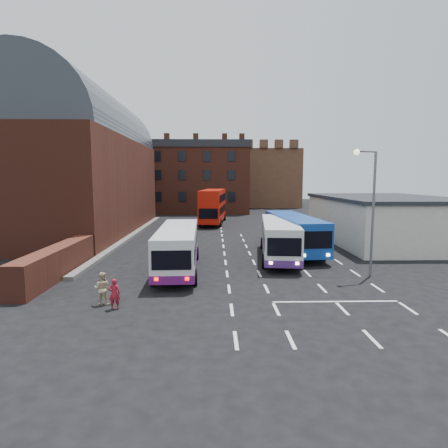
{
  "coord_description": "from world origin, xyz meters",
  "views": [
    {
      "loc": [
        -0.75,
        -20.16,
        5.82
      ],
      "look_at": [
        0.0,
        10.0,
        2.2
      ],
      "focal_mm": 30.0,
      "sensor_mm": 36.0,
      "label": 1
    }
  ],
  "objects_px": {
    "bus_white_outbound": "(178,245)",
    "street_lamp": "(370,201)",
    "bus_red_double": "(213,206)",
    "pedestrian_red": "(114,294)",
    "bus_blue": "(294,231)",
    "bus_white_inbound": "(279,236)",
    "pedestrian_beige": "(102,288)"
  },
  "relations": [
    {
      "from": "bus_white_outbound",
      "to": "street_lamp",
      "type": "bearing_deg",
      "value": -11.63
    },
    {
      "from": "bus_red_double",
      "to": "pedestrian_red",
      "type": "distance_m",
      "value": 32.88
    },
    {
      "from": "bus_blue",
      "to": "bus_white_inbound",
      "type": "bearing_deg",
      "value": 52.12
    },
    {
      "from": "bus_blue",
      "to": "bus_red_double",
      "type": "height_order",
      "value": "bus_red_double"
    },
    {
      "from": "street_lamp",
      "to": "pedestrian_red",
      "type": "relative_size",
      "value": 5.35
    },
    {
      "from": "bus_red_double",
      "to": "pedestrian_red",
      "type": "relative_size",
      "value": 8.07
    },
    {
      "from": "bus_blue",
      "to": "pedestrian_red",
      "type": "height_order",
      "value": "bus_blue"
    },
    {
      "from": "bus_white_inbound",
      "to": "pedestrian_red",
      "type": "xyz_separation_m",
      "value": [
        -9.26,
        -10.73,
        -0.95
      ]
    },
    {
      "from": "bus_white_inbound",
      "to": "pedestrian_red",
      "type": "distance_m",
      "value": 14.2
    },
    {
      "from": "bus_blue",
      "to": "pedestrian_red",
      "type": "distance_m",
      "value": 17.05
    },
    {
      "from": "bus_white_outbound",
      "to": "street_lamp",
      "type": "xyz_separation_m",
      "value": [
        11.46,
        -1.98,
        2.91
      ]
    },
    {
      "from": "bus_white_outbound",
      "to": "pedestrian_red",
      "type": "distance_m",
      "value": 7.63
    },
    {
      "from": "bus_white_outbound",
      "to": "street_lamp",
      "type": "height_order",
      "value": "street_lamp"
    },
    {
      "from": "bus_white_inbound",
      "to": "bus_red_double",
      "type": "xyz_separation_m",
      "value": [
        -4.96,
        21.83,
        0.72
      ]
    },
    {
      "from": "street_lamp",
      "to": "pedestrian_red",
      "type": "bearing_deg",
      "value": -158.8
    },
    {
      "from": "bus_white_outbound",
      "to": "pedestrian_beige",
      "type": "xyz_separation_m",
      "value": [
        -2.88,
        -6.64,
        -0.85
      ]
    },
    {
      "from": "bus_white_inbound",
      "to": "pedestrian_red",
      "type": "relative_size",
      "value": 7.43
    },
    {
      "from": "bus_red_double",
      "to": "pedestrian_red",
      "type": "xyz_separation_m",
      "value": [
        -4.3,
        -32.55,
        -1.67
      ]
    },
    {
      "from": "bus_white_inbound",
      "to": "pedestrian_red",
      "type": "bearing_deg",
      "value": 55.52
    },
    {
      "from": "bus_red_double",
      "to": "street_lamp",
      "type": "relative_size",
      "value": 1.51
    },
    {
      "from": "bus_white_inbound",
      "to": "pedestrian_beige",
      "type": "height_order",
      "value": "bus_white_inbound"
    },
    {
      "from": "bus_white_outbound",
      "to": "bus_blue",
      "type": "bearing_deg",
      "value": 32.01
    },
    {
      "from": "bus_white_inbound",
      "to": "pedestrian_beige",
      "type": "relative_size",
      "value": 6.72
    },
    {
      "from": "bus_white_outbound",
      "to": "pedestrian_red",
      "type": "xyz_separation_m",
      "value": [
        -2.16,
        -7.26,
        -0.92
      ]
    },
    {
      "from": "bus_white_inbound",
      "to": "street_lamp",
      "type": "bearing_deg",
      "value": 135.02
    },
    {
      "from": "bus_red_double",
      "to": "bus_white_inbound",
      "type": "bearing_deg",
      "value": 108.27
    },
    {
      "from": "bus_blue",
      "to": "pedestrian_beige",
      "type": "height_order",
      "value": "bus_blue"
    },
    {
      "from": "bus_red_double",
      "to": "pedestrian_beige",
      "type": "height_order",
      "value": "bus_red_double"
    },
    {
      "from": "bus_red_double",
      "to": "pedestrian_beige",
      "type": "xyz_separation_m",
      "value": [
        -5.02,
        -31.93,
        -1.59
      ]
    },
    {
      "from": "pedestrian_red",
      "to": "bus_white_outbound",
      "type": "bearing_deg",
      "value": -115.23
    },
    {
      "from": "bus_white_inbound",
      "to": "bus_red_double",
      "type": "bearing_deg",
      "value": -70.85
    },
    {
      "from": "bus_blue",
      "to": "pedestrian_beige",
      "type": "xyz_separation_m",
      "value": [
        -11.58,
        -12.48,
        -0.94
      ]
    }
  ]
}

